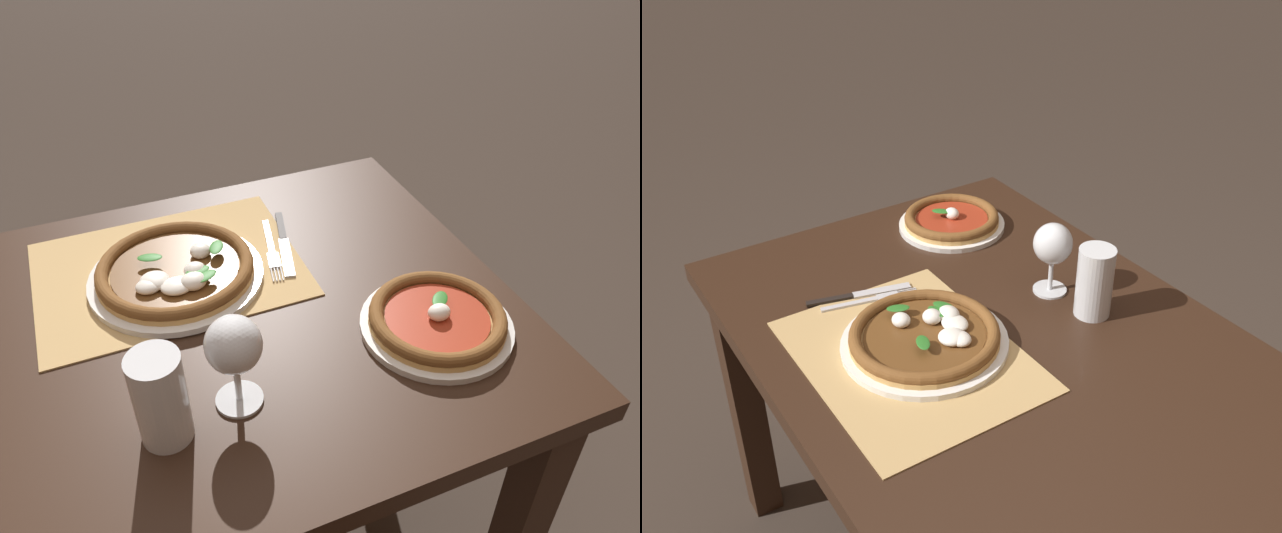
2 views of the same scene
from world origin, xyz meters
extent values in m
cube|color=black|center=(0.00, 0.00, 0.72)|extent=(1.28, 0.83, 0.04)
cube|color=black|center=(-0.58, -0.35, 0.35)|extent=(0.07, 0.07, 0.70)
cube|color=black|center=(-0.58, 0.35, 0.35)|extent=(0.07, 0.07, 0.70)
cube|color=tan|center=(-0.09, -0.16, 0.74)|extent=(0.47, 0.36, 0.00)
cylinder|color=silver|center=(-0.10, -0.12, 0.75)|extent=(0.31, 0.31, 0.01)
cylinder|color=tan|center=(-0.10, -0.12, 0.76)|extent=(0.28, 0.28, 0.01)
torus|color=brown|center=(-0.10, -0.12, 0.77)|extent=(0.28, 0.28, 0.02)
cylinder|color=brown|center=(-0.10, -0.12, 0.77)|extent=(0.23, 0.23, 0.00)
ellipsoid|color=white|center=(-0.13, -0.09, 0.78)|extent=(0.04, 0.04, 0.03)
ellipsoid|color=white|center=(-0.15, -0.14, 0.78)|extent=(0.04, 0.03, 0.03)
ellipsoid|color=white|center=(-0.06, -0.09, 0.78)|extent=(0.05, 0.05, 0.02)
ellipsoid|color=white|center=(-0.09, -0.06, 0.78)|extent=(0.06, 0.05, 0.02)
ellipsoid|color=white|center=(-0.05, -0.08, 0.78)|extent=(0.04, 0.04, 0.02)
ellipsoid|color=white|center=(-0.12, -0.06, 0.78)|extent=(0.05, 0.04, 0.03)
ellipsoid|color=#286B23|center=(-0.13, -0.08, 0.79)|extent=(0.05, 0.03, 0.00)
ellipsoid|color=#286B23|center=(-0.14, -0.06, 0.79)|extent=(0.05, 0.04, 0.00)
ellipsoid|color=#286B23|center=(-0.06, -0.15, 0.79)|extent=(0.05, 0.04, 0.00)
ellipsoid|color=#286B23|center=(-0.18, -0.13, 0.79)|extent=(0.04, 0.05, 0.00)
cylinder|color=silver|center=(-0.46, 0.17, 0.75)|extent=(0.25, 0.25, 0.01)
cylinder|color=tan|center=(-0.46, 0.17, 0.76)|extent=(0.22, 0.22, 0.01)
torus|color=brown|center=(-0.46, 0.17, 0.77)|extent=(0.22, 0.22, 0.02)
cylinder|color=maroon|center=(-0.46, 0.17, 0.76)|extent=(0.17, 0.17, 0.00)
ellipsoid|color=white|center=(-0.47, 0.17, 0.78)|extent=(0.04, 0.03, 0.03)
ellipsoid|color=#286B23|center=(-0.48, 0.15, 0.78)|extent=(0.05, 0.05, 0.00)
cylinder|color=silver|center=(-0.12, 0.19, 0.74)|extent=(0.07, 0.07, 0.00)
cylinder|color=silver|center=(-0.12, 0.19, 0.78)|extent=(0.01, 0.01, 0.06)
ellipsoid|color=silver|center=(-0.12, 0.19, 0.85)|extent=(0.08, 0.08, 0.08)
ellipsoid|color=#C17019|center=(-0.12, 0.19, 0.84)|extent=(0.07, 0.07, 0.05)
cylinder|color=silver|center=(-0.01, 0.21, 0.81)|extent=(0.07, 0.07, 0.15)
cylinder|color=black|center=(-0.01, 0.21, 0.80)|extent=(0.07, 0.07, 0.12)
cylinder|color=silver|center=(-0.01, 0.21, 0.86)|extent=(0.07, 0.07, 0.02)
cube|color=#B7B7BC|center=(-0.30, -0.18, 0.75)|extent=(0.04, 0.11, 0.00)
cube|color=#B7B7BC|center=(-0.28, -0.10, 0.75)|extent=(0.03, 0.05, 0.00)
cylinder|color=#B7B7BC|center=(-0.26, -0.07, 0.75)|extent=(0.01, 0.04, 0.00)
cylinder|color=#B7B7BC|center=(-0.27, -0.06, 0.75)|extent=(0.01, 0.04, 0.00)
cylinder|color=#B7B7BC|center=(-0.27, -0.06, 0.75)|extent=(0.01, 0.04, 0.00)
cylinder|color=#B7B7BC|center=(-0.28, -0.06, 0.75)|extent=(0.01, 0.04, 0.00)
cube|color=black|center=(-0.33, -0.21, 0.75)|extent=(0.04, 0.10, 0.01)
cube|color=#B7B7BC|center=(-0.31, -0.10, 0.75)|extent=(0.05, 0.12, 0.00)
camera|label=1|loc=(0.01, 0.79, 1.44)|focal=35.00mm
camera|label=2|loc=(0.86, -0.67, 1.59)|focal=42.00mm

